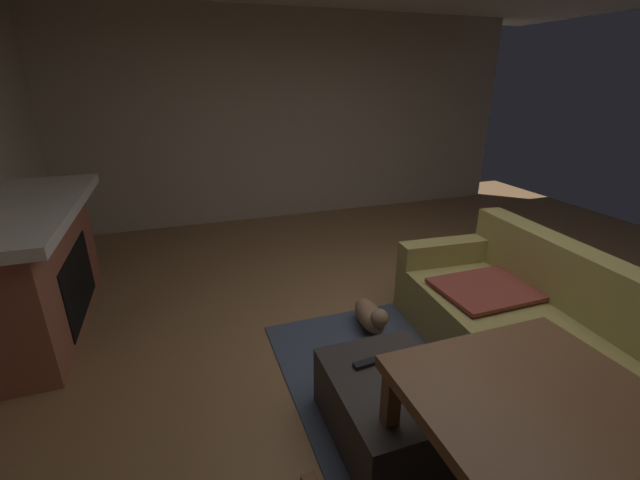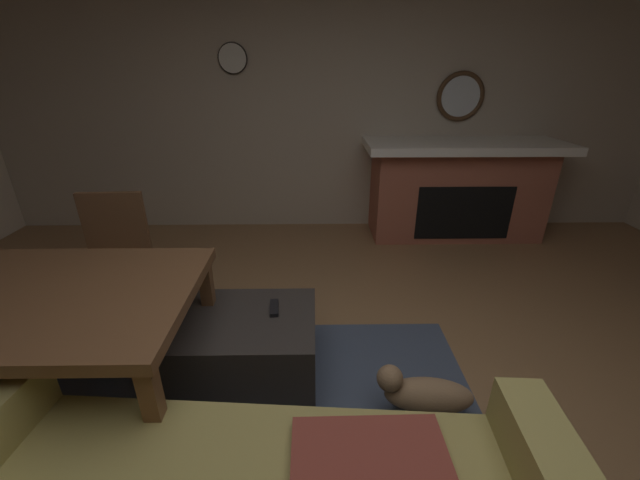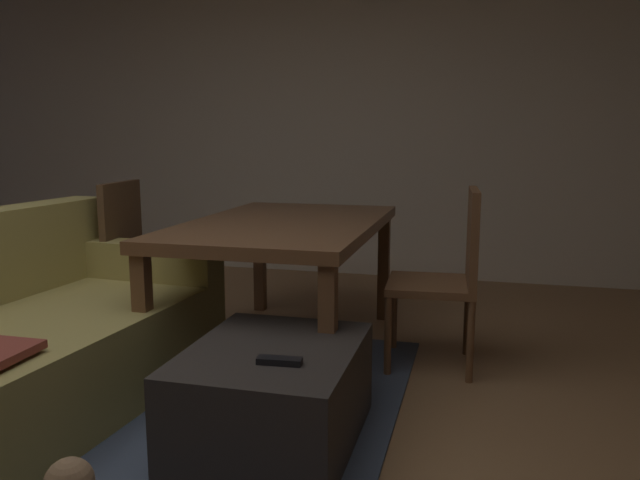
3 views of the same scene
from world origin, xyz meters
TOP-DOWN VIEW (x-y plane):
  - wall_right_window_side at (3.65, 0.00)m, footprint 0.12×6.66m
  - area_rug at (0.57, -0.08)m, footprint 2.60×2.00m
  - ottoman_coffee_table at (0.57, -0.64)m, footprint 0.80×0.63m
  - tv_remote at (0.41, -0.72)m, footprint 0.06×0.16m
  - dining_table at (1.57, -0.37)m, footprint 1.64×0.97m
  - dining_chair_north at (1.56, 0.51)m, footprint 0.48×0.48m
  - dining_chair_south at (1.58, -1.25)m, footprint 0.47×0.47m
  - potted_plant at (2.67, 1.41)m, footprint 0.41×0.41m

SIDE VIEW (x-z plane):
  - area_rug at x=0.57m, z-range 0.00..0.01m
  - ottoman_coffee_table at x=0.57m, z-range 0.00..0.39m
  - potted_plant at x=2.67m, z-range 0.02..0.56m
  - tv_remote at x=0.41m, z-range 0.39..0.42m
  - dining_chair_north at x=1.56m, z-range 0.06..0.99m
  - dining_chair_south at x=1.58m, z-range 0.06..0.99m
  - dining_table at x=1.57m, z-range 0.29..1.03m
  - wall_right_window_side at x=3.65m, z-range 0.00..2.76m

